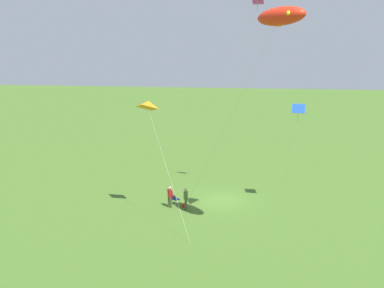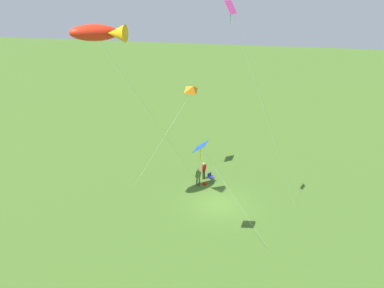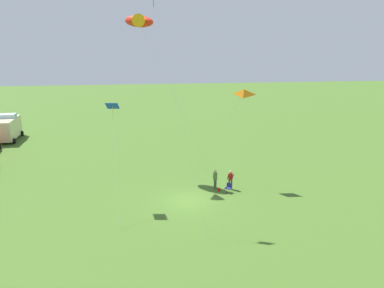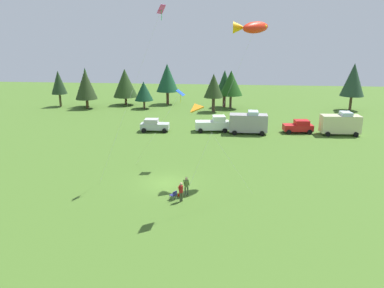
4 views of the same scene
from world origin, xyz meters
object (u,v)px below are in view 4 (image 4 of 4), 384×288
object	(u,v)px
person_kite_flyer	(186,185)
car_silver_compact	(154,125)
backpack_on_grass	(180,195)
kite_diamond_rainbow	(158,18)
van_camper_beige	(340,124)
truck_white_pickup	(213,124)
kite_diamond_blue	(179,95)
folding_chair	(174,195)
car_red_sedan	(299,126)
kite_large_fish	(252,27)
kite_delta_orange	(195,107)
van_motorhome_grey	(248,122)
person_spectator	(181,190)

from	to	relation	value
person_kite_flyer	car_silver_compact	world-z (taller)	car_silver_compact
backpack_on_grass	kite_diamond_rainbow	world-z (taller)	kite_diamond_rainbow
backpack_on_grass	van_camper_beige	xyz separation A→B (m)	(19.86, 24.13, 1.53)
truck_white_pickup	kite_diamond_blue	xyz separation A→B (m)	(-2.82, -15.62, 6.60)
folding_chair	car_red_sedan	bearing A→B (deg)	-83.56
folding_chair	kite_large_fish	distance (m)	16.91
truck_white_pickup	kite_large_fish	xyz separation A→B (m)	(4.29, -17.75, 13.27)
car_red_sedan	person_kite_flyer	bearing A→B (deg)	-125.26
person_kite_flyer	kite_delta_orange	distance (m)	7.87
van_motorhome_grey	car_silver_compact	bearing A→B (deg)	-179.17
van_camper_beige	kite_delta_orange	world-z (taller)	kite_delta_orange
folding_chair	truck_white_pickup	distance (m)	25.13
van_camper_beige	kite_diamond_rainbow	size ratio (longest dim) A/B	0.34
van_motorhome_grey	truck_white_pickup	bearing A→B (deg)	170.82
kite_diamond_blue	kite_diamond_rainbow	world-z (taller)	kite_diamond_rainbow
person_spectator	kite_delta_orange	world-z (taller)	kite_delta_orange
car_silver_compact	van_camper_beige	xyz separation A→B (m)	(26.96, 0.93, 0.69)
truck_white_pickup	van_camper_beige	xyz separation A→B (m)	(18.21, -0.11, 0.54)
backpack_on_grass	van_motorhome_grey	world-z (taller)	van_motorhome_grey
person_kite_flyer	car_red_sedan	world-z (taller)	car_red_sedan
backpack_on_grass	car_silver_compact	bearing A→B (deg)	107.02
truck_white_pickup	kite_diamond_blue	distance (m)	17.19
kite_diamond_rainbow	folding_chair	bearing A→B (deg)	-70.23
truck_white_pickup	van_camper_beige	bearing A→B (deg)	-8.67
person_spectator	kite_diamond_rainbow	world-z (taller)	kite_diamond_rainbow
folding_chair	person_spectator	xyz separation A→B (m)	(0.68, -0.30, 0.53)
folding_chair	person_spectator	bearing A→B (deg)	-167.63
person_spectator	person_kite_flyer	bearing A→B (deg)	-74.89
kite_diamond_blue	kite_diamond_rainbow	bearing A→B (deg)	-111.72
backpack_on_grass	truck_white_pickup	distance (m)	24.32
folding_chair	truck_white_pickup	world-z (taller)	truck_white_pickup
kite_delta_orange	van_camper_beige	bearing A→B (deg)	55.32
kite_large_fish	van_camper_beige	bearing A→B (deg)	51.72
backpack_on_grass	kite_diamond_rainbow	bearing A→B (deg)	116.19
backpack_on_grass	person_kite_flyer	bearing A→B (deg)	21.00
kite_diamond_blue	kite_delta_orange	size ratio (longest dim) A/B	0.93
car_red_sedan	kite_delta_orange	distance (m)	30.70
car_silver_compact	kite_diamond_blue	bearing A→B (deg)	108.99
person_kite_flyer	kite_large_fish	world-z (taller)	kite_large_fish
backpack_on_grass	van_camper_beige	distance (m)	31.29
folding_chair	van_camper_beige	distance (m)	32.14
kite_diamond_rainbow	kite_large_fish	bearing A→B (deg)	8.83
backpack_on_grass	car_silver_compact	xyz separation A→B (m)	(-7.10, 23.20, 0.84)
truck_white_pickup	kite_large_fish	distance (m)	22.57
truck_white_pickup	kite_delta_orange	size ratio (longest dim) A/B	0.59
person_spectator	van_camper_beige	xyz separation A→B (m)	(19.58, 25.22, 0.62)
van_motorhome_grey	van_camper_beige	bearing A→B (deg)	3.02
backpack_on_grass	kite_delta_orange	distance (m)	8.75
car_red_sedan	kite_diamond_blue	world-z (taller)	kite_diamond_blue
car_silver_compact	kite_delta_orange	size ratio (longest dim) A/B	0.48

